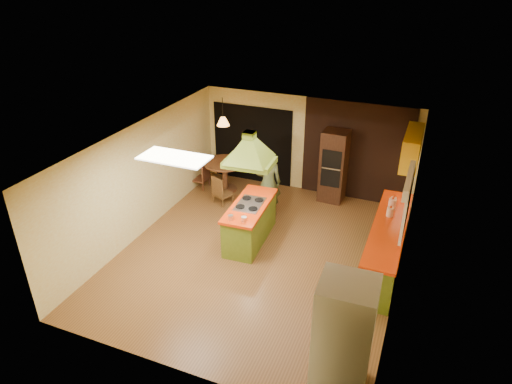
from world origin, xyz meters
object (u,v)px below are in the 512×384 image
at_px(wall_oven, 334,166).
at_px(canister_large, 392,204).
at_px(man, 268,183).
at_px(dining_table, 225,170).
at_px(kitchen_island, 250,222).
at_px(refrigerator, 343,338).

height_order(wall_oven, canister_large, wall_oven).
xyz_separation_m(man, dining_table, (-1.49, 0.74, -0.26)).
bearing_deg(wall_oven, kitchen_island, -113.04).
height_order(refrigerator, canister_large, refrigerator).
xyz_separation_m(refrigerator, wall_oven, (-1.46, 5.56, -0.01)).
xyz_separation_m(kitchen_island, man, (-0.05, 1.23, 0.37)).
distance_m(kitchen_island, refrigerator, 4.06).
distance_m(dining_table, canister_large, 4.50).
relative_size(kitchen_island, wall_oven, 0.98).
bearing_deg(canister_large, wall_oven, 133.92).
distance_m(man, wall_oven, 1.79).
relative_size(refrigerator, canister_large, 8.08).
relative_size(kitchen_island, refrigerator, 0.97).
height_order(man, refrigerator, refrigerator).
height_order(kitchen_island, refrigerator, refrigerator).
bearing_deg(refrigerator, man, 120.20).
distance_m(kitchen_island, dining_table, 2.50).
bearing_deg(canister_large, refrigerator, -92.11).
height_order(kitchen_island, dining_table, kitchen_island).
relative_size(man, canister_large, 7.17).
bearing_deg(kitchen_island, man, 89.13).
height_order(refrigerator, wall_oven, refrigerator).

